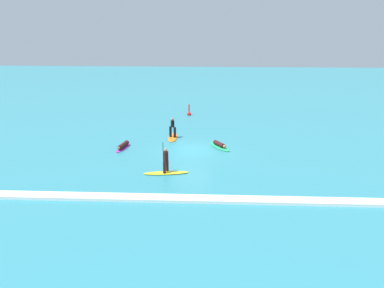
# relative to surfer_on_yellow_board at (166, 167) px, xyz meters

# --- Properties ---
(ground_plane) EXTENTS (120.00, 120.00, 0.00)m
(ground_plane) POSITION_rel_surfer_on_yellow_board_xyz_m (1.47, 5.33, -0.44)
(ground_plane) COLOR teal
(ground_plane) RESTS_ON ground
(surfer_on_yellow_board) EXTENTS (3.06, 1.11, 2.06)m
(surfer_on_yellow_board) POSITION_rel_surfer_on_yellow_board_xyz_m (0.00, 0.00, 0.00)
(surfer_on_yellow_board) COLOR yellow
(surfer_on_yellow_board) RESTS_ON ground_plane
(surfer_on_orange_board) EXTENTS (0.79, 2.98, 1.78)m
(surfer_on_orange_board) POSITION_rel_surfer_on_yellow_board_xyz_m (-0.38, 8.82, 0.01)
(surfer_on_orange_board) COLOR orange
(surfer_on_orange_board) RESTS_ON ground_plane
(surfer_on_green_board) EXTENTS (2.05, 2.74, 0.45)m
(surfer_on_green_board) POSITION_rel_surfer_on_yellow_board_xyz_m (3.63, 6.15, -0.28)
(surfer_on_green_board) COLOR #23B266
(surfer_on_green_board) RESTS_ON ground_plane
(surfer_on_purple_board) EXTENTS (1.09, 2.63, 0.43)m
(surfer_on_purple_board) POSITION_rel_surfer_on_yellow_board_xyz_m (-4.03, 5.54, -0.26)
(surfer_on_purple_board) COLOR purple
(surfer_on_purple_board) RESTS_ON ground_plane
(marker_buoy) EXTENTS (0.45, 0.45, 1.27)m
(marker_buoy) POSITION_rel_surfer_on_yellow_board_xyz_m (0.50, 17.85, -0.25)
(marker_buoy) COLOR red
(marker_buoy) RESTS_ON ground_plane
(wave_crest) EXTENTS (25.63, 0.90, 0.18)m
(wave_crest) POSITION_rel_surfer_on_yellow_board_xyz_m (1.47, -4.24, -0.35)
(wave_crest) COLOR white
(wave_crest) RESTS_ON ground_plane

